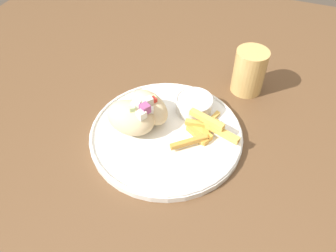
# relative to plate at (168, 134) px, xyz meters

# --- Properties ---
(table) EXTENTS (1.48, 1.48, 0.77)m
(table) POSITION_rel_plate_xyz_m (-0.00, 0.01, -0.07)
(table) COLOR brown
(table) RESTS_ON ground_plane
(plate) EXTENTS (0.32, 0.32, 0.02)m
(plate) POSITION_rel_plate_xyz_m (0.00, 0.00, 0.00)
(plate) COLOR white
(plate) RESTS_ON table
(pita_sandwich_near) EXTENTS (0.12, 0.09, 0.07)m
(pita_sandwich_near) POSITION_rel_plate_xyz_m (-0.08, -0.02, 0.04)
(pita_sandwich_near) COLOR beige
(pita_sandwich_near) RESTS_ON plate
(pita_sandwich_far) EXTENTS (0.12, 0.11, 0.07)m
(pita_sandwich_far) POSITION_rel_plate_xyz_m (-0.05, 0.03, 0.04)
(pita_sandwich_far) COLOR beige
(pita_sandwich_far) RESTS_ON plate
(fries_pile) EXTENTS (0.13, 0.14, 0.04)m
(fries_pile) POSITION_rel_plate_xyz_m (0.07, 0.03, 0.02)
(fries_pile) COLOR #E5B251
(fries_pile) RESTS_ON plate
(sauce_ramekin) EXTENTS (0.08, 0.08, 0.03)m
(sauce_ramekin) POSITION_rel_plate_xyz_m (0.03, 0.08, 0.02)
(sauce_ramekin) COLOR white
(sauce_ramekin) RESTS_ON plate
(water_glass) EXTENTS (0.07, 0.07, 0.11)m
(water_glass) POSITION_rel_plate_xyz_m (0.12, 0.22, 0.04)
(water_glass) COLOR tan
(water_glass) RESTS_ON table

